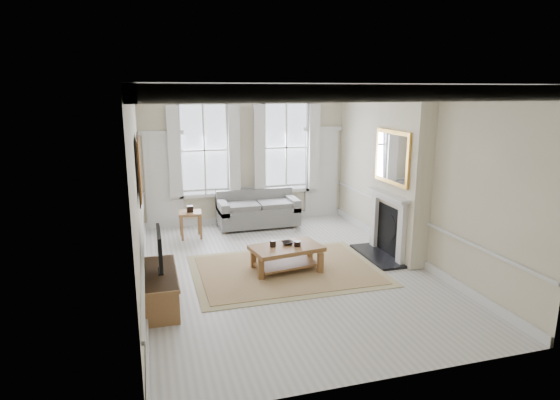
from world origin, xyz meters
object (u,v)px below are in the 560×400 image
object	(u,v)px
side_table	(190,217)
coffee_table	(286,250)
sofa	(257,211)
tv_stand	(161,288)

from	to	relation	value
side_table	coffee_table	distance (m)	3.01
sofa	tv_stand	xyz separation A→B (m)	(-2.51, -3.92, -0.10)
tv_stand	sofa	bearing A→B (deg)	57.37
sofa	coffee_table	bearing A→B (deg)	-93.32
sofa	coffee_table	xyz separation A→B (m)	(-0.18, -3.11, 0.04)
sofa	side_table	world-z (taller)	sofa
sofa	side_table	distance (m)	1.79
sofa	side_table	xyz separation A→B (m)	(-1.71, -0.52, 0.13)
sofa	tv_stand	size ratio (longest dim) A/B	1.29
side_table	tv_stand	distance (m)	3.51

